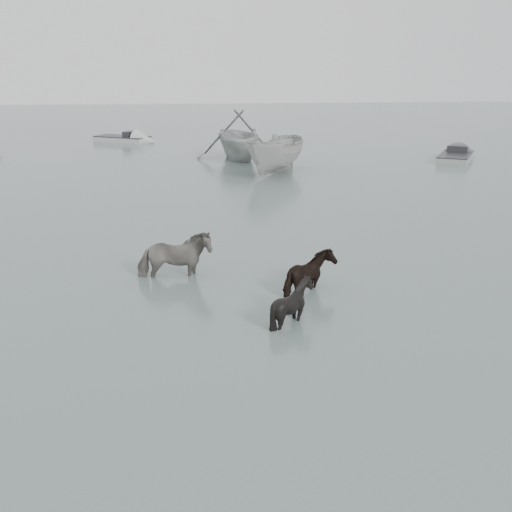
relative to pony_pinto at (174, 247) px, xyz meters
name	(u,v)px	position (x,y,z in m)	size (l,w,h in m)	color
ground	(229,299)	(1.32, -1.77, -0.82)	(140.00, 140.00, 0.00)	#4C5A56
pony_pinto	(174,247)	(0.00, 0.00, 0.00)	(0.89, 1.95, 1.65)	black
pony_dark	(311,266)	(3.36, -1.41, -0.17)	(1.30, 1.11, 1.31)	black
pony_black	(292,294)	(2.61, -3.25, -0.18)	(1.03, 1.16, 1.28)	black
rowboat_trail	(239,133)	(3.23, 20.63, 0.65)	(4.83, 5.60, 2.95)	#AFB2AF
boat_small	(276,153)	(4.73, 15.71, 0.17)	(1.94, 5.15, 1.99)	#AFAFAA
skiff_port	(456,154)	(15.38, 18.78, -0.45)	(5.31, 1.60, 0.75)	gray
skiff_mid	(122,136)	(-4.19, 29.39, -0.45)	(5.29, 1.60, 0.75)	#B0B2B0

